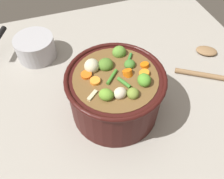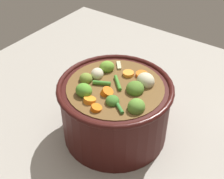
# 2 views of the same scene
# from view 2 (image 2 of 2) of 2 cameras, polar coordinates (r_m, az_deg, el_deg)

# --- Properties ---
(ground_plane) EXTENTS (1.10, 1.10, 0.00)m
(ground_plane) POSITION_cam_2_polar(r_m,az_deg,el_deg) (0.78, 0.53, -7.81)
(ground_plane) COLOR #9E998E
(cooking_pot) EXTENTS (0.26, 0.26, 0.17)m
(cooking_pot) POSITION_cam_2_polar(r_m,az_deg,el_deg) (0.73, 0.58, -3.52)
(cooking_pot) COLOR #38110F
(cooking_pot) RESTS_ON ground_plane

